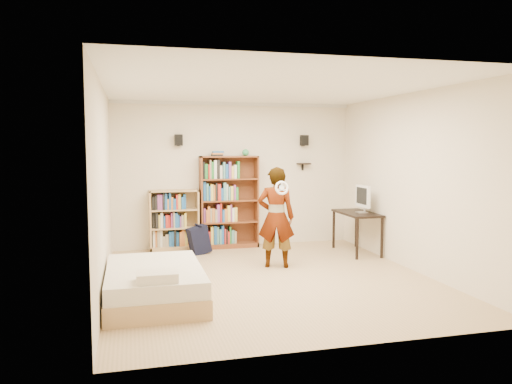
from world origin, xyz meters
TOP-DOWN VIEW (x-y plane):
  - ground at (0.00, 0.00)m, footprint 4.50×5.00m
  - room_shell at (0.00, 0.00)m, footprint 4.52×5.02m
  - crown_molding at (0.00, 0.00)m, footprint 4.50×5.00m
  - speaker_left at (-1.05, 2.40)m, footprint 0.14×0.12m
  - speaker_right at (1.35, 2.40)m, footprint 0.14×0.12m
  - wall_shelf at (1.35, 2.41)m, footprint 0.25×0.16m
  - tall_bookshelf at (-0.14, 2.34)m, footprint 1.08×0.31m
  - low_bookshelf at (-1.16, 2.34)m, footprint 0.88×0.33m
  - computer_desk at (1.96, 1.32)m, footprint 0.53×1.07m
  - imac at (2.01, 1.24)m, footprint 0.13×0.49m
  - daybed at (-1.65, -0.60)m, footprint 1.16×1.78m
  - person at (0.28, 0.68)m, footprint 0.66×0.54m
  - wii_wheel at (0.28, 0.38)m, footprint 0.21×0.08m
  - navy_bag at (-0.77, 1.90)m, footprint 0.44×0.36m

SIDE VIEW (x-z plane):
  - ground at x=0.00m, z-range -0.01..0.01m
  - navy_bag at x=-0.77m, z-range 0.00..0.51m
  - daybed at x=-1.65m, z-range 0.00..0.52m
  - computer_desk at x=1.96m, z-range 0.00..0.73m
  - low_bookshelf at x=-1.16m, z-range 0.00..1.10m
  - person at x=0.28m, z-range 0.00..1.57m
  - tall_bookshelf at x=-0.14m, z-range 0.00..1.71m
  - imac at x=2.01m, z-range 0.73..1.21m
  - wii_wheel at x=0.28m, z-range 1.16..1.38m
  - wall_shelf at x=1.35m, z-range 1.54..1.56m
  - room_shell at x=0.00m, z-range 0.41..3.12m
  - speaker_left at x=-1.05m, z-range 1.90..2.10m
  - speaker_right at x=1.35m, z-range 1.90..2.10m
  - crown_molding at x=0.00m, z-range 2.64..2.70m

